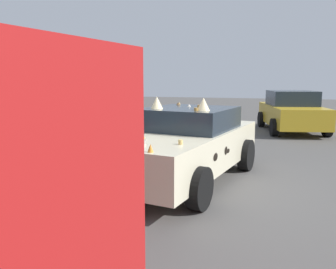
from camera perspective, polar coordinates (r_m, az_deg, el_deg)
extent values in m
plane|color=#514F4C|center=(7.12, 2.34, -7.27)|extent=(60.00, 60.00, 0.00)
cube|color=beige|center=(6.97, 2.37, -2.25)|extent=(4.58, 2.55, 0.70)
cube|color=#1E2833|center=(7.17, 3.45, 2.59)|extent=(2.01, 1.91, 0.42)
cylinder|color=black|center=(5.51, 5.00, -8.54)|extent=(0.71, 0.35, 0.68)
cylinder|color=black|center=(6.37, -10.20, -6.22)|extent=(0.71, 0.35, 0.68)
cylinder|color=black|center=(7.98, 12.31, -3.20)|extent=(0.71, 0.35, 0.68)
cylinder|color=black|center=(8.60, 0.68, -2.12)|extent=(0.71, 0.35, 0.68)
ellipsoid|color=black|center=(8.32, 0.04, -0.16)|extent=(0.15, 0.05, 0.09)
ellipsoid|color=black|center=(7.02, -5.63, -1.99)|extent=(0.19, 0.06, 0.08)
ellipsoid|color=black|center=(7.82, -1.76, 0.31)|extent=(0.12, 0.04, 0.15)
ellipsoid|color=black|center=(6.31, -9.91, -2.47)|extent=(0.14, 0.05, 0.10)
ellipsoid|color=black|center=(6.63, 9.23, -2.55)|extent=(0.15, 0.05, 0.15)
ellipsoid|color=black|center=(6.11, 7.59, -3.58)|extent=(0.20, 0.06, 0.14)
ellipsoid|color=black|center=(6.72, -7.24, -1.93)|extent=(0.11, 0.04, 0.15)
ellipsoid|color=black|center=(6.77, 9.58, -2.58)|extent=(0.15, 0.05, 0.08)
ellipsoid|color=black|center=(7.57, -3.09, -2.73)|extent=(0.17, 0.05, 0.10)
cylinder|color=tan|center=(5.49, 2.00, -1.21)|extent=(0.09, 0.09, 0.07)
sphere|color=gray|center=(5.19, -6.95, -1.84)|extent=(0.08, 0.08, 0.08)
cone|color=tan|center=(5.58, -6.68, -0.90)|extent=(0.12, 0.12, 0.11)
cone|color=orange|center=(5.92, -4.07, -0.28)|extent=(0.12, 0.12, 0.11)
cylinder|color=gray|center=(5.58, -3.97, -1.10)|extent=(0.09, 0.09, 0.06)
cone|color=orange|center=(4.92, -2.81, -2.17)|extent=(0.11, 0.11, 0.12)
cylinder|color=orange|center=(5.40, -4.62, -1.11)|extent=(0.08, 0.08, 0.13)
cone|color=#A87A38|center=(5.58, -10.81, -1.21)|extent=(0.07, 0.07, 0.07)
cone|color=tan|center=(7.95, 1.84, 4.98)|extent=(0.06, 0.06, 0.06)
cone|color=#51381E|center=(7.92, 1.65, 4.94)|extent=(0.13, 0.13, 0.06)
cylinder|color=#A87A38|center=(6.65, 5.04, 4.30)|extent=(0.12, 0.12, 0.09)
cone|color=gray|center=(7.46, 3.39, 4.67)|extent=(0.11, 0.11, 0.05)
cylinder|color=#A87A38|center=(6.46, 4.46, 4.02)|extent=(0.10, 0.10, 0.06)
cone|color=beige|center=(6.52, 5.67, 4.82)|extent=(0.24, 0.24, 0.23)
cone|color=beige|center=(6.93, -1.79, 5.10)|extent=(0.24, 0.24, 0.23)
cube|color=navy|center=(15.62, -15.39, 3.58)|extent=(4.38, 2.25, 0.70)
cube|color=#1E2833|center=(15.27, -15.98, 5.71)|extent=(2.16, 1.81, 0.50)
cylinder|color=black|center=(17.18, -16.29, 2.98)|extent=(0.63, 0.30, 0.61)
cylinder|color=black|center=(16.53, -10.78, 2.96)|extent=(0.63, 0.30, 0.61)
cylinder|color=black|center=(14.87, -20.41, 1.90)|extent=(0.63, 0.30, 0.61)
cylinder|color=black|center=(14.12, -14.20, 1.84)|extent=(0.63, 0.30, 0.61)
cube|color=gold|center=(14.25, 19.07, 2.96)|extent=(4.23, 2.50, 0.72)
cube|color=#1E2833|center=(14.31, 19.09, 5.51)|extent=(2.07, 1.93, 0.54)
cylinder|color=black|center=(13.38, 24.01, 0.97)|extent=(0.65, 0.34, 0.62)
cylinder|color=black|center=(12.89, 16.54, 1.10)|extent=(0.65, 0.34, 0.62)
cylinder|color=black|center=(15.69, 21.04, 2.22)|extent=(0.65, 0.34, 0.62)
cylinder|color=black|center=(15.28, 14.63, 2.36)|extent=(0.65, 0.34, 0.62)
cylinder|color=black|center=(5.90, -11.14, -7.79)|extent=(0.65, 0.34, 0.61)
cylinder|color=black|center=(7.11, -22.46, -5.43)|extent=(0.65, 0.34, 0.61)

